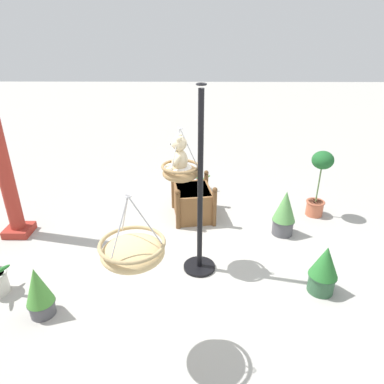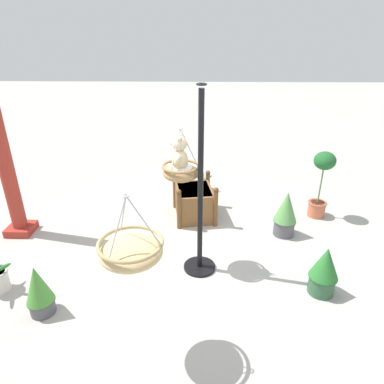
% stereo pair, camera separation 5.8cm
% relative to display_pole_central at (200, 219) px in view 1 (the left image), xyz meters
% --- Properties ---
extents(ground_plane, '(40.00, 40.00, 0.00)m').
position_rel_display_pole_central_xyz_m(ground_plane, '(0.18, 0.01, -0.78)').
color(ground_plane, '#ADAAA3').
extents(display_pole_central, '(0.44, 0.44, 2.49)m').
position_rel_display_pole_central_xyz_m(display_pole_central, '(0.00, 0.00, 0.00)').
color(display_pole_central, black).
rests_on(display_pole_central, ground).
extents(hanging_basket_with_teddy, '(0.49, 0.49, 0.68)m').
position_rel_display_pole_central_xyz_m(hanging_basket_with_teddy, '(0.15, 0.25, 0.61)').
color(hanging_basket_with_teddy, '#A37F51').
extents(teddy_bear, '(0.33, 0.29, 0.48)m').
position_rel_display_pole_central_xyz_m(teddy_bear, '(0.15, 0.27, 0.82)').
color(teddy_bear, beige).
extents(hanging_basket_left_high, '(0.60, 0.60, 0.67)m').
position_rel_display_pole_central_xyz_m(hanging_basket_left_high, '(-1.35, 0.62, 0.44)').
color(hanging_basket_left_high, tan).
extents(wooden_planter_box, '(0.94, 0.81, 0.71)m').
position_rel_display_pole_central_xyz_m(wooden_planter_box, '(1.49, 0.10, -0.49)').
color(wooden_planter_box, brown).
rests_on(wooden_planter_box, ground).
extents(potted_plant_flowering_red, '(0.39, 0.40, 0.36)m').
position_rel_display_pole_central_xyz_m(potted_plant_flowering_red, '(2.59, -0.06, -0.63)').
color(potted_plant_flowering_red, '#AD563D').
rests_on(potted_plant_flowering_red, ground).
extents(potted_plant_bushy_green, '(0.32, 0.32, 0.65)m').
position_rel_display_pole_central_xyz_m(potted_plant_bushy_green, '(-0.88, 1.84, -0.46)').
color(potted_plant_bushy_green, '#4C4C51').
rests_on(potted_plant_bushy_green, ground).
extents(potted_plant_small_succulent, '(0.36, 0.36, 1.20)m').
position_rel_display_pole_central_xyz_m(potted_plant_small_succulent, '(1.56, -2.09, -0.10)').
color(potted_plant_small_succulent, '#BC6042').
rests_on(potted_plant_small_succulent, ground).
extents(potted_plant_trailing_ivy, '(0.36, 0.36, 0.76)m').
position_rel_display_pole_central_xyz_m(potted_plant_trailing_ivy, '(0.92, -1.36, -0.39)').
color(potted_plant_trailing_ivy, '#4C4C51').
rests_on(potted_plant_trailing_ivy, ground).
extents(potted_plant_broad_leaf, '(0.36, 0.36, 0.66)m').
position_rel_display_pole_central_xyz_m(potted_plant_broad_leaf, '(-0.45, -1.54, -0.44)').
color(potted_plant_broad_leaf, '#2D5638').
rests_on(potted_plant_broad_leaf, ground).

